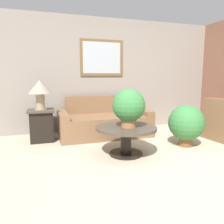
{
  "coord_description": "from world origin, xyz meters",
  "views": [
    {
      "loc": [
        -1.7,
        -2.4,
        1.24
      ],
      "look_at": [
        -0.47,
        1.51,
        0.59
      ],
      "focal_mm": 35.0,
      "sensor_mm": 36.0,
      "label": 1
    }
  ],
  "objects_px": {
    "side_table": "(42,125)",
    "potted_plant_floor": "(186,123)",
    "coffee_table": "(126,134)",
    "potted_plant_on_table": "(129,106)",
    "couch_main": "(104,123)",
    "table_lamp": "(40,89)"
  },
  "relations": [
    {
      "from": "couch_main",
      "to": "table_lamp",
      "type": "xyz_separation_m",
      "value": [
        -1.28,
        -0.05,
        0.75
      ]
    },
    {
      "from": "couch_main",
      "to": "potted_plant_floor",
      "type": "height_order",
      "value": "couch_main"
    },
    {
      "from": "side_table",
      "to": "potted_plant_on_table",
      "type": "distance_m",
      "value": 1.9
    },
    {
      "from": "couch_main",
      "to": "potted_plant_on_table",
      "type": "bearing_deg",
      "value": -88.22
    },
    {
      "from": "potted_plant_floor",
      "to": "coffee_table",
      "type": "bearing_deg",
      "value": -175.14
    },
    {
      "from": "table_lamp",
      "to": "potted_plant_floor",
      "type": "height_order",
      "value": "table_lamp"
    },
    {
      "from": "table_lamp",
      "to": "potted_plant_floor",
      "type": "bearing_deg",
      "value": -24.27
    },
    {
      "from": "table_lamp",
      "to": "potted_plant_on_table",
      "type": "xyz_separation_m",
      "value": [
        1.33,
        -1.28,
        -0.23
      ]
    },
    {
      "from": "table_lamp",
      "to": "coffee_table",
      "type": "bearing_deg",
      "value": -43.5
    },
    {
      "from": "couch_main",
      "to": "coffee_table",
      "type": "bearing_deg",
      "value": -89.25
    },
    {
      "from": "side_table",
      "to": "potted_plant_floor",
      "type": "height_order",
      "value": "potted_plant_floor"
    },
    {
      "from": "side_table",
      "to": "potted_plant_floor",
      "type": "distance_m",
      "value": 2.76
    },
    {
      "from": "couch_main",
      "to": "potted_plant_on_table",
      "type": "height_order",
      "value": "potted_plant_on_table"
    },
    {
      "from": "side_table",
      "to": "table_lamp",
      "type": "bearing_deg",
      "value": 0.0
    },
    {
      "from": "potted_plant_floor",
      "to": "table_lamp",
      "type": "bearing_deg",
      "value": 155.73
    },
    {
      "from": "potted_plant_on_table",
      "to": "potted_plant_floor",
      "type": "xyz_separation_m",
      "value": [
        1.18,
        0.15,
        -0.38
      ]
    },
    {
      "from": "couch_main",
      "to": "table_lamp",
      "type": "bearing_deg",
      "value": -177.55
    },
    {
      "from": "coffee_table",
      "to": "side_table",
      "type": "relative_size",
      "value": 1.57
    },
    {
      "from": "coffee_table",
      "to": "potted_plant_floor",
      "type": "xyz_separation_m",
      "value": [
        1.21,
        0.1,
        0.08
      ]
    },
    {
      "from": "couch_main",
      "to": "coffee_table",
      "type": "distance_m",
      "value": 1.29
    },
    {
      "from": "coffee_table",
      "to": "potted_plant_on_table",
      "type": "bearing_deg",
      "value": -60.59
    },
    {
      "from": "coffee_table",
      "to": "potted_plant_floor",
      "type": "distance_m",
      "value": 1.22
    }
  ]
}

